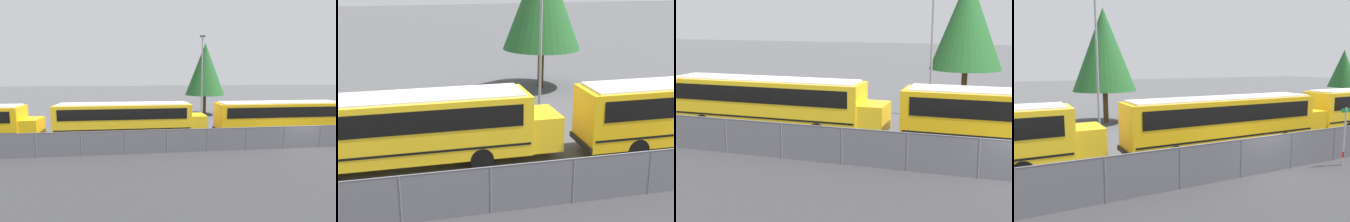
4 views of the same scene
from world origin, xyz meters
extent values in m
cylinder|color=slate|center=(-13.70, 0.00, 0.88)|extent=(0.07, 0.07, 1.76)
cylinder|color=slate|center=(-10.65, 0.00, 0.88)|extent=(0.07, 0.07, 1.76)
cylinder|color=slate|center=(-7.61, 0.00, 0.88)|extent=(0.07, 0.07, 1.76)
cylinder|color=slate|center=(-4.57, 0.00, 0.88)|extent=(0.07, 0.07, 1.76)
cylinder|color=slate|center=(-1.52, 0.00, 0.88)|extent=(0.07, 0.07, 1.76)
cube|color=yellow|center=(-13.91, 4.75, 1.80)|extent=(11.80, 2.40, 2.60)
cube|color=black|center=(-13.91, 4.75, 2.37)|extent=(10.86, 2.44, 0.93)
cube|color=black|center=(-13.91, 4.75, 1.07)|extent=(11.56, 2.43, 0.10)
cube|color=yellow|center=(-7.30, 4.75, 1.28)|extent=(1.42, 2.21, 1.56)
cube|color=black|center=(-19.86, 4.75, 0.65)|extent=(0.12, 2.40, 0.24)
cube|color=silver|center=(-13.91, 4.75, 3.15)|extent=(11.21, 2.16, 0.10)
cylinder|color=black|center=(-10.25, 5.83, 0.50)|extent=(1.00, 0.28, 1.00)
cylinder|color=black|center=(-10.25, 3.66, 0.50)|extent=(1.00, 0.28, 1.00)
cylinder|color=black|center=(-17.57, 5.83, 0.50)|extent=(1.00, 0.28, 1.00)
cylinder|color=black|center=(-17.57, 3.66, 0.50)|extent=(1.00, 0.28, 1.00)
cube|color=black|center=(-5.58, 4.19, 0.65)|extent=(0.12, 2.40, 0.24)
cylinder|color=black|center=(-3.29, 5.27, 0.50)|extent=(1.00, 0.28, 1.00)
cylinder|color=black|center=(-3.29, 3.10, 0.50)|extent=(1.00, 0.28, 1.00)
cylinder|color=gray|center=(-5.18, 11.53, 4.91)|extent=(0.16, 0.16, 9.82)
cylinder|color=#51381E|center=(-3.35, 17.00, 1.40)|extent=(0.44, 0.44, 2.79)
cone|color=#235B28|center=(-3.35, 17.00, 6.32)|extent=(5.42, 5.42, 7.05)
camera|label=1|loc=(-12.85, -18.53, 5.88)|focal=28.00mm
camera|label=2|loc=(-13.64, -14.30, 8.19)|focal=50.00mm
camera|label=3|loc=(-1.05, -19.68, 6.74)|focal=50.00mm
camera|label=4|loc=(-10.29, -11.41, 5.02)|focal=35.00mm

